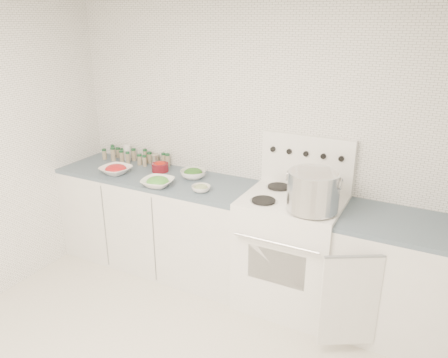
% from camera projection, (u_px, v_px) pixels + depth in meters
% --- Properties ---
extents(room_walls, '(3.54, 3.04, 2.52)m').
position_uv_depth(room_walls, '(144.00, 151.00, 2.36)').
color(room_walls, white).
rests_on(room_walls, ground).
extents(counter_left, '(1.85, 0.62, 0.90)m').
position_uv_depth(counter_left, '(158.00, 220.00, 4.09)').
color(counter_left, white).
rests_on(counter_left, ground).
extents(stove, '(0.76, 0.70, 1.36)m').
position_uv_depth(stove, '(291.00, 248.00, 3.51)').
color(stove, white).
rests_on(stove, ground).
extents(counter_right, '(0.89, 0.83, 0.90)m').
position_uv_depth(counter_right, '(398.00, 279.00, 3.17)').
color(counter_right, white).
rests_on(counter_right, ground).
extents(stock_pot, '(0.39, 0.37, 0.28)m').
position_uv_depth(stock_pot, '(313.00, 189.00, 3.08)').
color(stock_pot, silver).
rests_on(stock_pot, stove).
extents(bowl_tomato, '(0.29, 0.29, 0.09)m').
position_uv_depth(bowl_tomato, '(116.00, 169.00, 3.96)').
color(bowl_tomato, white).
rests_on(bowl_tomato, counter_left).
extents(bowl_snowpea, '(0.29, 0.29, 0.09)m').
position_uv_depth(bowl_snowpea, '(158.00, 182.00, 3.67)').
color(bowl_snowpea, white).
rests_on(bowl_snowpea, counter_left).
extents(bowl_broccoli, '(0.26, 0.26, 0.09)m').
position_uv_depth(bowl_broccoli, '(193.00, 173.00, 3.85)').
color(bowl_broccoli, white).
rests_on(bowl_broccoli, counter_left).
extents(bowl_zucchini, '(0.19, 0.19, 0.06)m').
position_uv_depth(bowl_zucchini, '(201.00, 188.00, 3.56)').
color(bowl_zucchini, white).
rests_on(bowl_zucchini, counter_left).
extents(bowl_pepper, '(0.16, 0.16, 0.10)m').
position_uv_depth(bowl_pepper, '(160.00, 166.00, 4.02)').
color(bowl_pepper, '#5C0F17').
rests_on(bowl_pepper, counter_left).
extents(salt_canister, '(0.09, 0.09, 0.15)m').
position_uv_depth(salt_canister, '(127.00, 153.00, 4.33)').
color(salt_canister, white).
rests_on(salt_canister, counter_left).
extents(tin_can, '(0.10, 0.10, 0.11)m').
position_uv_depth(tin_can, '(155.00, 160.00, 4.18)').
color(tin_can, '#AAA58F').
rests_on(tin_can, counter_left).
extents(spice_cluster, '(0.74, 0.16, 0.14)m').
position_uv_depth(spice_cluster, '(133.00, 156.00, 4.27)').
color(spice_cluster, gray).
rests_on(spice_cluster, counter_left).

